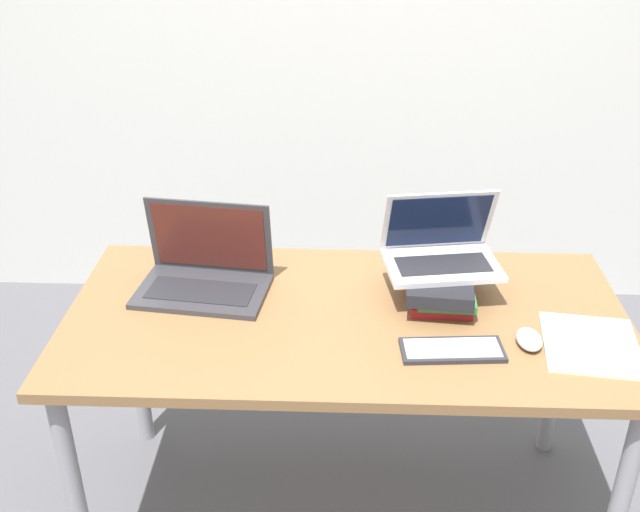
# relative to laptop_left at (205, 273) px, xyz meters

# --- Properties ---
(desk) EXTENTS (1.55, 0.76, 0.75)m
(desk) POSITION_rel_laptop_left_xyz_m (0.41, -0.13, -0.13)
(desk) COLOR brown
(desk) RESTS_ON ground_plane
(laptop_left) EXTENTS (0.40, 0.28, 0.25)m
(laptop_left) POSITION_rel_laptop_left_xyz_m (0.00, 0.00, 0.00)
(laptop_left) COLOR #333338
(laptop_left) RESTS_ON desk
(book_stack) EXTENTS (0.21, 0.29, 0.09)m
(book_stack) POSITION_rel_laptop_left_xyz_m (0.67, -0.04, -0.00)
(book_stack) COLOR maroon
(book_stack) RESTS_ON desk
(laptop_on_books) EXTENTS (0.34, 0.26, 0.21)m
(laptop_on_books) POSITION_rel_laptop_left_xyz_m (0.67, 0.01, 0.09)
(laptop_on_books) COLOR silver
(laptop_on_books) RESTS_ON book_stack
(wireless_keyboard) EXTENTS (0.27, 0.13, 0.01)m
(wireless_keyboard) POSITION_rel_laptop_left_xyz_m (0.68, -0.29, -0.04)
(wireless_keyboard) COLOR #28282D
(wireless_keyboard) RESTS_ON desk
(mouse) EXTENTS (0.07, 0.10, 0.03)m
(mouse) POSITION_rel_laptop_left_xyz_m (0.88, -0.25, -0.03)
(mouse) COLOR #B2B2B7
(mouse) RESTS_ON desk
(notepad) EXTENTS (0.27, 0.29, 0.01)m
(notepad) POSITION_rel_laptop_left_xyz_m (1.04, -0.25, -0.05)
(notepad) COLOR silver
(notepad) RESTS_ON desk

